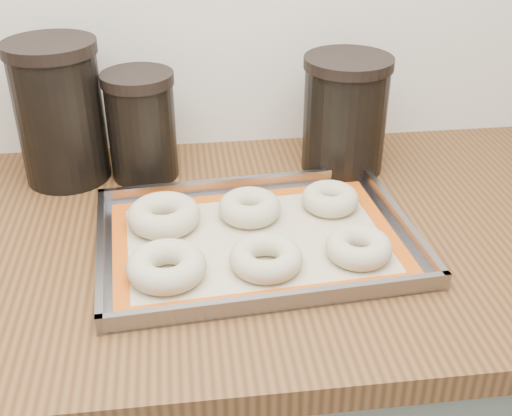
{
  "coord_description": "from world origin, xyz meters",
  "views": [
    {
      "loc": [
        -0.09,
        0.84,
        1.43
      ],
      "look_at": [
        0.01,
        1.63,
        0.96
      ],
      "focal_mm": 45.0,
      "sensor_mm": 36.0,
      "label": 1
    }
  ],
  "objects": [
    {
      "name": "countertop",
      "position": [
        0.0,
        1.68,
        0.88
      ],
      "size": [
        3.06,
        0.68,
        0.04
      ],
      "primitive_type": "cube",
      "color": "brown",
      "rests_on": "cabinet"
    },
    {
      "name": "baking_tray",
      "position": [
        0.01,
        1.63,
        0.91
      ],
      "size": [
        0.48,
        0.36,
        0.03
      ],
      "rotation": [
        0.0,
        0.0,
        0.07
      ],
      "color": "gray",
      "rests_on": "countertop"
    },
    {
      "name": "baking_mat",
      "position": [
        0.01,
        1.63,
        0.9
      ],
      "size": [
        0.44,
        0.32,
        0.0
      ],
      "rotation": [
        0.0,
        0.0,
        0.07
      ],
      "color": "#C6B793",
      "rests_on": "baking_tray"
    },
    {
      "name": "bagel_front_left",
      "position": [
        -0.13,
        1.56,
        0.92
      ],
      "size": [
        0.13,
        0.13,
        0.04
      ],
      "primitive_type": "torus",
      "rotation": [
        0.0,
        0.0,
        0.18
      ],
      "color": "beige",
      "rests_on": "baking_mat"
    },
    {
      "name": "bagel_front_mid",
      "position": [
        0.01,
        1.56,
        0.92
      ],
      "size": [
        0.12,
        0.12,
        0.03
      ],
      "primitive_type": "torus",
      "rotation": [
        0.0,
        0.0,
        -0.16
      ],
      "color": "beige",
      "rests_on": "baking_mat"
    },
    {
      "name": "bagel_front_right",
      "position": [
        0.14,
        1.57,
        0.92
      ],
      "size": [
        0.12,
        0.12,
        0.03
      ],
      "primitive_type": "torus",
      "rotation": [
        0.0,
        0.0,
        0.27
      ],
      "color": "beige",
      "rests_on": "baking_mat"
    },
    {
      "name": "bagel_back_left",
      "position": [
        -0.13,
        1.69,
        0.92
      ],
      "size": [
        0.12,
        0.12,
        0.04
      ],
      "primitive_type": "torus",
      "rotation": [
        0.0,
        0.0,
        0.07
      ],
      "color": "beige",
      "rests_on": "baking_mat"
    },
    {
      "name": "bagel_back_mid",
      "position": [
        0.0,
        1.7,
        0.92
      ],
      "size": [
        0.12,
        0.12,
        0.04
      ],
      "primitive_type": "torus",
      "rotation": [
        0.0,
        0.0,
        -0.23
      ],
      "color": "beige",
      "rests_on": "baking_mat"
    },
    {
      "name": "bagel_back_right",
      "position": [
        0.14,
        1.71,
        0.92
      ],
      "size": [
        0.11,
        0.11,
        0.03
      ],
      "primitive_type": "torus",
      "rotation": [
        0.0,
        0.0,
        0.26
      ],
      "color": "beige",
      "rests_on": "baking_mat"
    },
    {
      "name": "canister_left",
      "position": [
        -0.3,
        1.89,
        1.02
      ],
      "size": [
        0.15,
        0.15,
        0.24
      ],
      "color": "black",
      "rests_on": "countertop"
    },
    {
      "name": "canister_mid",
      "position": [
        -0.16,
        1.88,
        0.99
      ],
      "size": [
        0.12,
        0.12,
        0.19
      ],
      "color": "black",
      "rests_on": "countertop"
    },
    {
      "name": "canister_right",
      "position": [
        0.19,
        1.86,
        1.0
      ],
      "size": [
        0.15,
        0.15,
        0.2
      ],
      "color": "black",
      "rests_on": "countertop"
    }
  ]
}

